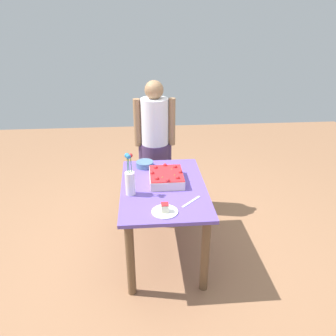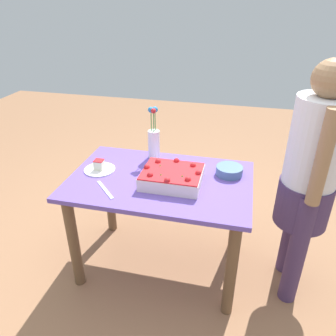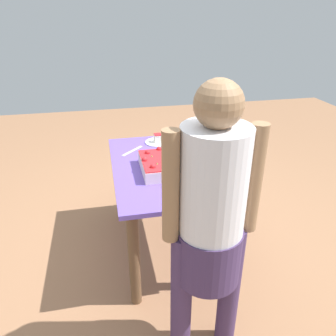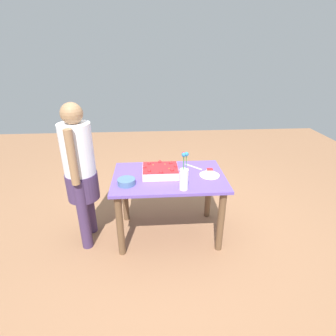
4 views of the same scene
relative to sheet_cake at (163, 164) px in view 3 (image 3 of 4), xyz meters
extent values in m
plane|color=#9A6B4A|center=(0.09, -0.03, -0.77)|extent=(8.00, 8.00, 0.00)
cube|color=#664CAD|center=(0.09, -0.03, -0.06)|extent=(1.15, 0.75, 0.03)
cylinder|color=brown|center=(-0.41, -0.33, -0.42)|extent=(0.07, 0.07, 0.69)
cylinder|color=brown|center=(0.59, -0.33, -0.42)|extent=(0.07, 0.07, 0.69)
cylinder|color=brown|center=(-0.41, 0.26, -0.42)|extent=(0.07, 0.07, 0.69)
cylinder|color=brown|center=(0.59, 0.26, -0.42)|extent=(0.07, 0.07, 0.69)
cube|color=white|center=(0.00, 0.00, -0.01)|extent=(0.36, 0.30, 0.08)
cube|color=red|center=(0.00, 0.00, 0.04)|extent=(0.36, 0.29, 0.01)
sphere|color=red|center=(0.16, 0.00, 0.05)|extent=(0.04, 0.04, 0.04)
sphere|color=red|center=(0.11, 0.09, 0.05)|extent=(0.04, 0.04, 0.04)
sphere|color=red|center=(0.00, 0.13, 0.05)|extent=(0.04, 0.04, 0.04)
sphere|color=red|center=(-0.11, 0.09, 0.05)|extent=(0.04, 0.04, 0.04)
sphere|color=red|center=(-0.16, 0.00, 0.05)|extent=(0.04, 0.04, 0.04)
sphere|color=red|center=(-0.11, -0.09, 0.05)|extent=(0.04, 0.04, 0.04)
sphere|color=red|center=(0.00, -0.13, 0.05)|extent=(0.04, 0.04, 0.04)
sphere|color=red|center=(0.11, -0.09, 0.05)|extent=(0.04, 0.04, 0.04)
cone|color=#2D8438|center=(0.09, -0.04, 0.04)|extent=(0.02, 0.02, 0.02)
cone|color=#2D8438|center=(0.05, 0.07, 0.04)|extent=(0.02, 0.02, 0.02)
cone|color=#2D8438|center=(-0.07, 0.06, 0.04)|extent=(0.02, 0.02, 0.02)
cylinder|color=white|center=(0.51, -0.05, -0.04)|extent=(0.21, 0.21, 0.01)
cube|color=#F0F1CB|center=(0.51, -0.05, -0.01)|extent=(0.06, 0.06, 0.06)
cube|color=red|center=(0.51, -0.05, 0.03)|extent=(0.06, 0.06, 0.01)
cube|color=silver|center=(0.37, 0.17, -0.04)|extent=(0.17, 0.18, 0.00)
cylinder|color=white|center=(0.20, -0.32, 0.06)|extent=(0.08, 0.08, 0.20)
cylinder|color=#2D8438|center=(0.22, -0.32, 0.23)|extent=(0.01, 0.01, 0.15)
sphere|color=#2E7DBF|center=(0.22, -0.32, 0.31)|extent=(0.04, 0.04, 0.04)
cylinder|color=#2D8438|center=(0.20, -0.30, 0.23)|extent=(0.01, 0.01, 0.15)
sphere|color=red|center=(0.20, -0.30, 0.31)|extent=(0.03, 0.03, 0.03)
cylinder|color=#2D8438|center=(0.20, -0.33, 0.23)|extent=(0.01, 0.01, 0.15)
sphere|color=#2F7CBE|center=(0.20, -0.33, 0.31)|extent=(0.04, 0.04, 0.04)
cylinder|color=slate|center=(-0.34, -0.19, -0.02)|extent=(0.17, 0.17, 0.06)
cylinder|color=#443058|center=(-0.79, -0.20, -0.38)|extent=(0.11, 0.11, 0.78)
cylinder|color=#443058|center=(-0.79, 0.06, -0.38)|extent=(0.11, 0.11, 0.78)
cylinder|color=#443058|center=(-0.79, -0.07, -0.11)|extent=(0.31, 0.32, 0.28)
cylinder|color=white|center=(-0.79, -0.07, 0.27)|extent=(0.30, 0.30, 0.52)
sphere|color=#9A724F|center=(-0.79, -0.07, 0.62)|extent=(0.20, 0.20, 0.20)
cylinder|color=#9A724F|center=(-0.79, -0.25, 0.27)|extent=(0.08, 0.08, 0.52)
cylinder|color=#9A724F|center=(-0.79, 0.12, 0.27)|extent=(0.08, 0.08, 0.52)
camera|label=1|loc=(2.63, -0.20, 1.33)|focal=35.00mm
camera|label=2|loc=(-0.38, 1.70, 1.00)|focal=35.00mm
camera|label=3|loc=(-1.95, 0.38, 0.96)|focal=35.00mm
camera|label=4|loc=(-0.09, -2.44, 1.16)|focal=28.00mm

